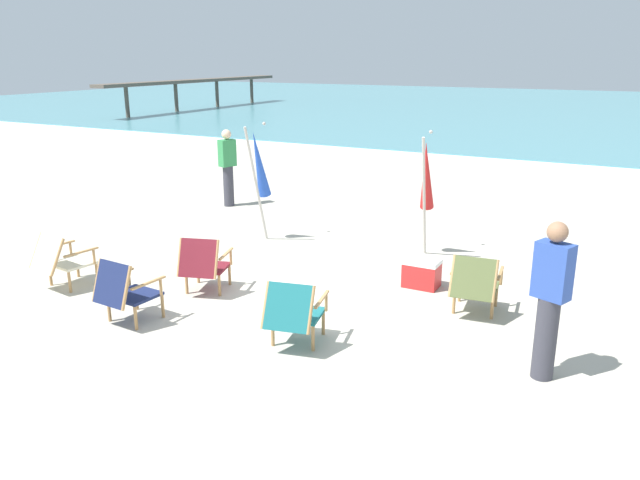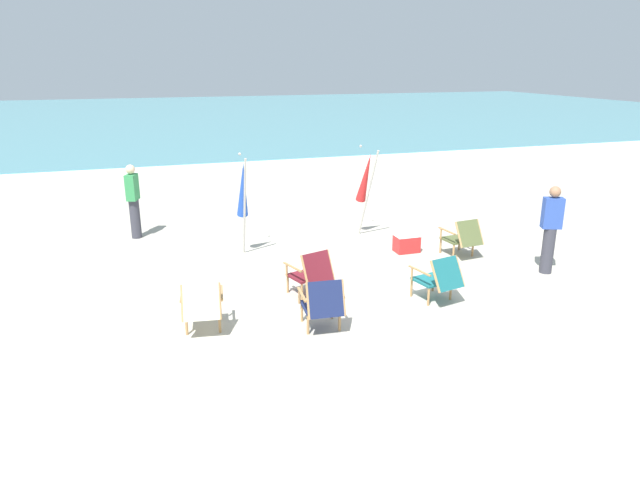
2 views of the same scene
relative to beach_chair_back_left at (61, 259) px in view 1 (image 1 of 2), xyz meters
name	(u,v)px [view 1 (image 1 of 2)]	position (x,y,z in m)	size (l,w,h in m)	color
ground_plane	(294,302)	(3.10, 1.06, -0.43)	(80.00, 80.00, 0.00)	#B7AF9E
sea	(579,109)	(3.10, 33.79, -0.38)	(80.00, 40.00, 0.10)	teal
surf_band	(501,161)	(3.10, 13.49, -0.40)	(80.00, 1.10, 0.06)	white
beach_chair_back_left	(61,259)	(0.00, 0.00, 0.00)	(0.67, 0.81, 0.79)	beige
beach_chair_far_center	(475,283)	(5.30, 1.75, 0.00)	(0.65, 0.81, 0.79)	#515B33
beach_chair_mid_center	(203,263)	(1.87, 0.76, 0.00)	(0.76, 0.84, 0.81)	maroon
beach_chair_front_left	(294,311)	(3.76, -0.07, 0.00)	(0.72, 0.86, 0.79)	#196066
beach_chair_front_right	(124,290)	(1.66, -0.48, 0.01)	(0.63, 0.72, 0.82)	#19234C
umbrella_furled_red	(426,177)	(3.99, 3.65, 0.89)	(0.31, 0.80, 2.01)	#B7B2A8
umbrella_furled_blue	(259,165)	(1.21, 3.17, 0.92)	(0.22, 0.67, 2.05)	#B7B2A8
person_near_chairs	(228,167)	(-0.86, 5.10, 0.41)	(0.30, 0.39, 1.63)	#383842
person_by_waterline	(550,300)	(6.32, 0.51, 0.41)	(0.39, 0.31, 1.63)	#383842
cooler_box	(422,273)	(4.40, 2.39, -0.22)	(0.49, 0.35, 0.40)	red
pier_distant	(197,82)	(-16.06, 23.16, 1.16)	(0.90, 14.61, 1.76)	brown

